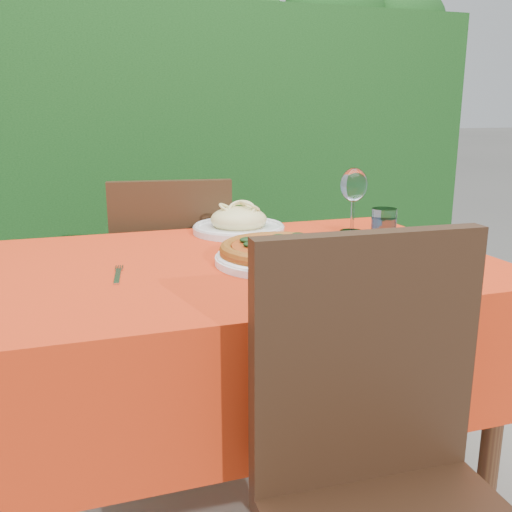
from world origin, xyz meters
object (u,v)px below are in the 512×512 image
object	(u,v)px
pasta_plate	(239,223)
wine_glass	(354,188)
chair_far	(173,284)
chair_near	(390,478)
fork	(118,276)
water_glass	(384,226)
pizza_plate	(279,252)

from	to	relation	value
pasta_plate	wine_glass	bearing A→B (deg)	-19.19
chair_far	chair_near	bearing A→B (deg)	104.32
chair_near	chair_far	world-z (taller)	chair_near
pasta_plate	fork	world-z (taller)	pasta_plate
water_glass	chair_near	bearing A→B (deg)	-118.67
pizza_plate	fork	size ratio (longest dim) A/B	1.92
pizza_plate	fork	xyz separation A→B (m)	(-0.40, -0.00, -0.02)
chair_near	fork	xyz separation A→B (m)	(-0.38, 0.58, 0.22)
chair_near	fork	bearing A→B (deg)	125.58
pasta_plate	chair_far	bearing A→B (deg)	120.76
pizza_plate	pasta_plate	size ratio (longest dim) A/B	1.12
pasta_plate	water_glass	xyz separation A→B (m)	(0.37, -0.24, 0.01)
chair_near	wine_glass	size ratio (longest dim) A/B	4.57
chair_far	fork	world-z (taller)	chair_far
chair_near	fork	size ratio (longest dim) A/B	5.54
chair_near	fork	distance (m)	0.72
wine_glass	pasta_plate	bearing A→B (deg)	160.81
chair_near	water_glass	world-z (taller)	chair_near
pasta_plate	fork	size ratio (longest dim) A/B	1.71
wine_glass	water_glass	bearing A→B (deg)	-73.86
chair_far	fork	size ratio (longest dim) A/B	5.37
chair_near	chair_far	distance (m)	1.25
fork	chair_near	bearing A→B (deg)	-49.07
chair_near	pizza_plate	world-z (taller)	chair_near
pizza_plate	pasta_plate	xyz separation A→B (m)	(0.01, 0.38, 0.00)
chair_far	pasta_plate	bearing A→B (deg)	128.55
chair_near	pasta_plate	world-z (taller)	chair_near
pasta_plate	pizza_plate	bearing A→B (deg)	-91.15
pasta_plate	fork	bearing A→B (deg)	-136.17
pizza_plate	pasta_plate	bearing A→B (deg)	88.85
chair_near	pizza_plate	bearing A→B (deg)	90.56
pasta_plate	wine_glass	xyz separation A→B (m)	(0.33, -0.12, 0.11)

